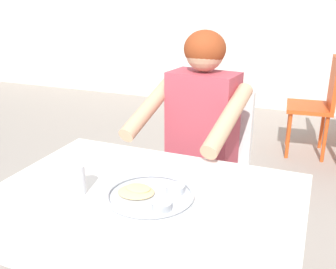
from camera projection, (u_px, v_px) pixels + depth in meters
The scene contains 6 objects.
table_foreground at pixel (141, 218), 1.33m from camera, with size 1.08×0.84×0.73m.
thali_tray at pixel (151, 195), 1.31m from camera, with size 0.31×0.31×0.03m.
drinking_cup at pixel (76, 178), 1.32m from camera, with size 0.07×0.07×0.11m.
chair_foreground at pixel (210, 157), 2.16m from camera, with size 0.47×0.45×0.90m.
diner_foreground at pixel (195, 133), 1.90m from camera, with size 0.54×0.59×1.23m.
chair_red_left at pixel (320, 99), 3.38m from camera, with size 0.42×0.46×0.89m.
Camera 1 is at (0.56, -0.95, 1.38)m, focal length 40.81 mm.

